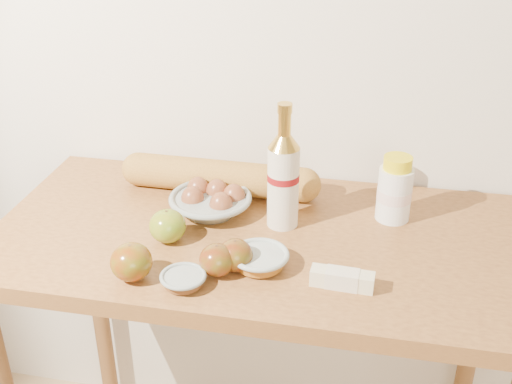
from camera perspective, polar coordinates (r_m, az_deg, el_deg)
back_wall at (r=1.59m, az=2.63°, el=15.05°), size 3.50×0.02×2.60m
table at (r=1.51m, az=0.23°, el=-7.65°), size 1.20×0.60×0.90m
bourbon_bottle at (r=1.42m, az=2.44°, el=1.27°), size 0.08×0.08×0.29m
cream_bottle at (r=1.50m, az=12.23°, el=0.13°), size 0.09×0.09×0.16m
egg_bowl at (r=1.51m, az=-4.00°, el=-0.80°), size 0.23×0.23×0.07m
baguette at (r=1.59m, az=-3.29°, el=1.36°), size 0.51×0.09×0.08m
apple_yellowgreen at (r=1.41m, az=-7.87°, el=-3.01°), size 0.09×0.09×0.07m
apple_redgreen_front at (r=1.30m, az=-11.02°, el=-6.12°), size 0.10×0.10×0.08m
apple_redgreen_right at (r=1.29m, az=-3.48°, el=-6.05°), size 0.08×0.08×0.07m
sugar_bowl at (r=1.28m, az=-6.48°, el=-7.74°), size 0.12×0.12×0.03m
syrup_bowl at (r=1.32m, az=0.33°, el=-5.98°), size 0.16×0.16×0.04m
butter_stick at (r=1.28m, az=7.67°, el=-7.67°), size 0.13×0.04×0.04m
apple_extra at (r=1.31m, az=-1.87°, el=-5.62°), size 0.08×0.08×0.07m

